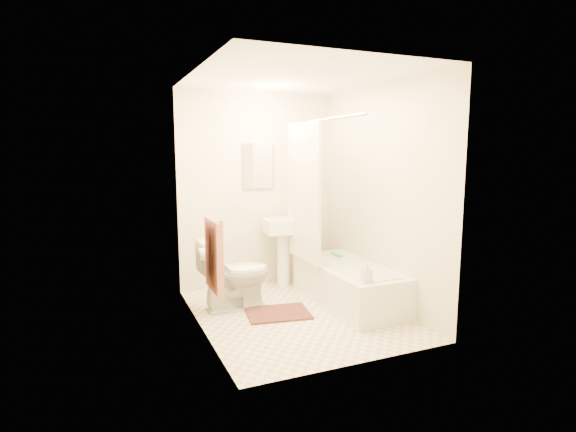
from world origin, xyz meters
name	(u,v)px	position (x,y,z in m)	size (l,w,h in m)	color
floor	(297,314)	(0.00, 0.00, 0.00)	(2.40, 2.40, 0.00)	beige
ceiling	(298,76)	(0.00, 0.00, 2.40)	(2.40, 2.40, 0.00)	white
wall_back	(258,190)	(0.00, 1.20, 1.20)	(2.00, 0.02, 2.40)	beige
wall_left	(199,204)	(-1.00, 0.00, 1.20)	(0.02, 2.40, 2.40)	beige
wall_right	(381,196)	(1.00, 0.00, 1.20)	(0.02, 2.40, 2.40)	beige
mirror	(258,166)	(0.00, 1.18, 1.50)	(0.40, 0.03, 0.55)	white
curtain_rod	(321,120)	(0.30, 0.10, 2.00)	(0.03, 0.03, 1.70)	silver
shower_curtain	(304,192)	(0.30, 0.50, 1.22)	(0.04, 0.80, 1.55)	silver
towel_bar	(210,219)	(-0.96, -0.25, 1.10)	(0.02, 0.02, 0.60)	silver
towel	(214,254)	(-0.93, -0.25, 0.78)	(0.06, 0.45, 0.66)	#CC7266
toilet_paper	(205,254)	(-0.93, 0.12, 0.70)	(0.12, 0.12, 0.11)	white
toilet	(235,274)	(-0.54, 0.44, 0.37)	(0.43, 0.76, 0.75)	white
sink	(284,250)	(0.24, 0.95, 0.47)	(0.48, 0.38, 0.94)	white
bathtub	(348,284)	(0.67, 0.10, 0.21)	(0.67, 1.52, 0.43)	white
bath_mat	(278,313)	(-0.19, 0.07, 0.01)	(0.64, 0.48, 0.02)	#4D291D
soap_bottle	(367,273)	(0.49, -0.53, 0.53)	(0.09, 0.09, 0.19)	white
scrub_brush	(337,255)	(0.75, 0.52, 0.45)	(0.07, 0.22, 0.04)	green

